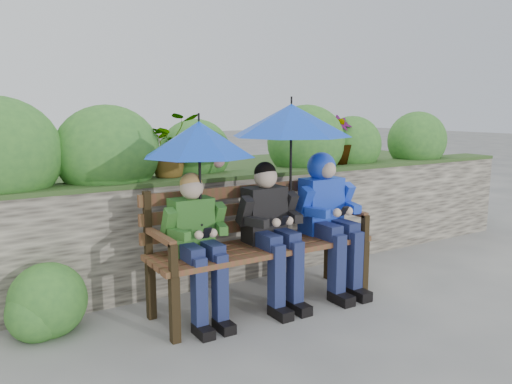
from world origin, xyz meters
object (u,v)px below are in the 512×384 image
park_bench (258,236)px  boy_left (197,239)px  umbrella_left (199,139)px  umbrella_right (291,120)px  boy_right (328,210)px  boy_middle (271,226)px

park_bench → boy_left: (-0.61, -0.09, 0.08)m
park_bench → boy_left: size_ratio=1.66×
umbrella_left → umbrella_right: umbrella_right is taller
boy_left → umbrella_right: (0.90, 0.04, 0.89)m
boy_right → boy_left: bearing=-179.8°
park_bench → boy_middle: boy_middle is taller
boy_right → umbrella_right: (-0.39, 0.04, 0.80)m
park_bench → umbrella_right: 1.01m
park_bench → boy_left: boy_left is taller
boy_left → umbrella_left: (0.04, 0.03, 0.76)m
park_bench → umbrella_left: (-0.57, -0.07, 0.84)m
park_bench → boy_left: bearing=-171.4°
boy_middle → umbrella_left: size_ratio=1.39×
boy_middle → umbrella_right: 0.90m
boy_left → park_bench: bearing=8.6°
boy_left → boy_middle: bearing=-0.4°
boy_left → boy_right: bearing=0.2°
umbrella_right → boy_middle: bearing=-168.7°
park_bench → umbrella_left: umbrella_left is taller
boy_right → umbrella_left: 1.42m
umbrella_right → umbrella_left: bearing=-179.0°
park_bench → boy_right: 0.71m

